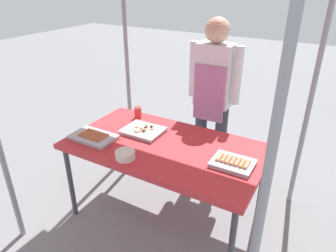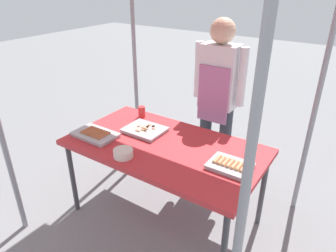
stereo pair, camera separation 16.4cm
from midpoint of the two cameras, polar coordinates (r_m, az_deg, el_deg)
ground_plane at (r=2.98m, az=-2.13°, el=-16.12°), size 18.00×18.00×0.00m
stall_table at (r=2.56m, az=-2.39°, el=-4.53°), size 1.60×0.90×0.75m
tray_grilled_sausages at (r=2.70m, az=-15.26°, el=-1.97°), size 0.38×0.24×0.05m
tray_meat_skewers at (r=2.73m, az=-6.30°, el=-0.90°), size 0.35×0.28×0.04m
tray_pork_links at (r=2.30m, az=9.83°, el=-6.73°), size 0.30×0.24×0.05m
condiment_bowl at (r=2.37m, az=-9.87°, el=-5.30°), size 0.15×0.15×0.06m
drink_cup_near_edge at (r=3.00m, az=-7.13°, el=2.41°), size 0.07×0.07×0.11m
vendor_woman at (r=3.01m, az=6.79°, el=6.49°), size 0.52×0.23×1.67m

